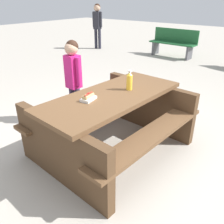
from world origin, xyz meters
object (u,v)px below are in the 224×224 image
Objects in this scene: hotdog_tray at (88,97)px; child_in_coat at (73,72)px; soda_bottle at (129,81)px; picnic_table at (112,118)px; bystander_adult at (97,20)px; park_bench_far at (173,42)px.

child_in_coat is (-0.54, -0.82, 0.01)m from hotdog_tray.
hotdog_tray is at bearing -16.59° from soda_bottle.
soda_bottle is 0.98m from child_in_coat.
bystander_adult is at bearing -136.85° from picnic_table.
soda_bottle reaches higher than picnic_table.
hotdog_tray is 0.13× the size of bystander_adult.
hotdog_tray is 0.16× the size of child_in_coat.
soda_bottle is 0.57m from hotdog_tray.
picnic_table is 5.60m from park_bench_far.
park_bench_far is 0.98× the size of bystander_adult.
bystander_adult is (-5.08, -4.40, 0.21)m from hotdog_tray.
child_in_coat is at bearing 38.23° from bystander_adult.
bystander_adult is (0.52, -2.76, 0.54)m from park_bench_far.
picnic_table is at bearing 161.39° from hotdog_tray.
child_in_coat is 0.80× the size of bystander_adult.
child_in_coat is at bearing -123.47° from hotdog_tray.
bystander_adult reaches higher than park_bench_far.
picnic_table is 1.24× the size of park_bench_far.
bystander_adult is (-4.54, -3.58, 0.20)m from child_in_coat.
child_in_coat is (0.00, -0.98, -0.07)m from soda_bottle.
hotdog_tray is at bearing 56.53° from child_in_coat.
picnic_table is 1.52× the size of child_in_coat.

